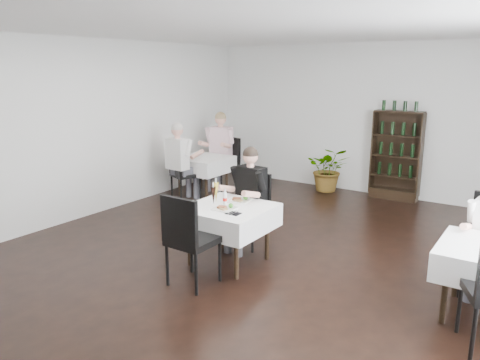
% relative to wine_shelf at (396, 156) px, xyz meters
% --- Properties ---
extents(room_shell, '(9.00, 9.00, 9.00)m').
position_rel_wine_shelf_xyz_m(room_shell, '(-0.60, -4.31, 0.65)').
color(room_shell, black).
rests_on(room_shell, ground).
extents(wine_shelf, '(0.90, 0.28, 1.75)m').
position_rel_wine_shelf_xyz_m(wine_shelf, '(0.00, 0.00, 0.00)').
color(wine_shelf, black).
rests_on(wine_shelf, ground).
extents(main_table, '(1.03, 1.03, 0.77)m').
position_rel_wine_shelf_xyz_m(main_table, '(-0.90, -4.31, -0.23)').
color(main_table, black).
rests_on(main_table, ground).
extents(left_table, '(0.98, 0.98, 0.77)m').
position_rel_wine_shelf_xyz_m(left_table, '(-3.30, -1.81, -0.23)').
color(left_table, black).
rests_on(left_table, ground).
extents(potted_tree, '(1.05, 0.99, 0.93)m').
position_rel_wine_shelf_xyz_m(potted_tree, '(-1.31, -0.15, -0.38)').
color(potted_tree, '#1F581E').
rests_on(potted_tree, ground).
extents(main_chair_far, '(0.47, 0.48, 1.04)m').
position_rel_wine_shelf_xyz_m(main_chair_far, '(-1.02, -3.57, -0.25)').
color(main_chair_far, black).
rests_on(main_chair_far, ground).
extents(main_chair_near, '(0.51, 0.52, 1.11)m').
position_rel_wine_shelf_xyz_m(main_chair_near, '(-0.89, -5.15, -0.21)').
color(main_chair_near, black).
rests_on(main_chair_near, ground).
extents(left_chair_far, '(0.63, 0.64, 1.08)m').
position_rel_wine_shelf_xyz_m(left_chair_far, '(-3.19, -1.13, -0.23)').
color(left_chair_far, black).
rests_on(left_chair_far, ground).
extents(left_chair_near, '(0.62, 0.62, 1.04)m').
position_rel_wine_shelf_xyz_m(left_chair_near, '(-3.37, -2.39, -0.26)').
color(left_chair_near, black).
rests_on(left_chair_near, ground).
extents(diner_main, '(0.59, 0.61, 1.46)m').
position_rel_wine_shelf_xyz_m(diner_main, '(-0.96, -3.79, 0.00)').
color(diner_main, '#45454D').
rests_on(diner_main, ground).
extents(diner_left_far, '(0.65, 0.68, 1.62)m').
position_rel_wine_shelf_xyz_m(diner_left_far, '(-3.31, -1.25, 0.09)').
color(diner_left_far, '#45454D').
rests_on(diner_left_far, ground).
extents(diner_left_near, '(0.59, 0.60, 1.52)m').
position_rel_wine_shelf_xyz_m(diner_left_near, '(-3.34, -2.44, 0.04)').
color(diner_left_near, '#45454D').
rests_on(diner_left_near, ground).
extents(plate_far, '(0.33, 0.33, 0.09)m').
position_rel_wine_shelf_xyz_m(plate_far, '(-0.91, -4.04, -0.06)').
color(plate_far, white).
rests_on(plate_far, main_table).
extents(plate_near, '(0.27, 0.27, 0.08)m').
position_rel_wine_shelf_xyz_m(plate_near, '(-0.85, -4.46, -0.06)').
color(plate_near, white).
rests_on(plate_near, main_table).
extents(pilsner_dark, '(0.07, 0.07, 0.29)m').
position_rel_wine_shelf_xyz_m(pilsner_dark, '(-1.12, -4.35, 0.04)').
color(pilsner_dark, black).
rests_on(pilsner_dark, main_table).
extents(pilsner_lager, '(0.08, 0.08, 0.33)m').
position_rel_wine_shelf_xyz_m(pilsner_lager, '(-1.16, -4.24, 0.06)').
color(pilsner_lager, gold).
rests_on(pilsner_lager, main_table).
extents(coke_bottle, '(0.05, 0.05, 0.21)m').
position_rel_wine_shelf_xyz_m(coke_bottle, '(-0.98, -4.28, 0.01)').
color(coke_bottle, silver).
rests_on(coke_bottle, main_table).
extents(napkin_cutlery, '(0.17, 0.19, 0.02)m').
position_rel_wine_shelf_xyz_m(napkin_cutlery, '(-0.67, -4.54, -0.07)').
color(napkin_cutlery, black).
rests_on(napkin_cutlery, main_table).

